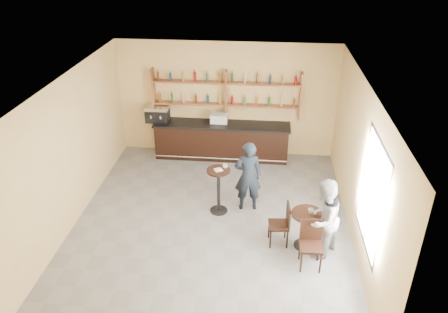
# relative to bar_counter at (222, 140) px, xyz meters

# --- Properties ---
(floor) EXTENTS (7.00, 7.00, 0.00)m
(floor) POSITION_rel_bar_counter_xyz_m (0.10, -3.15, -0.51)
(floor) COLOR slate
(floor) RESTS_ON ground
(ceiling) EXTENTS (7.00, 7.00, 0.00)m
(ceiling) POSITION_rel_bar_counter_xyz_m (0.10, -3.15, 2.69)
(ceiling) COLOR white
(ceiling) RESTS_ON wall_back
(wall_back) EXTENTS (7.00, 0.00, 7.00)m
(wall_back) POSITION_rel_bar_counter_xyz_m (0.10, 0.35, 1.09)
(wall_back) COLOR #EECB87
(wall_back) RESTS_ON floor
(wall_front) EXTENTS (7.00, 0.00, 7.00)m
(wall_front) POSITION_rel_bar_counter_xyz_m (0.10, -6.65, 1.09)
(wall_front) COLOR #EECB87
(wall_front) RESTS_ON floor
(wall_left) EXTENTS (0.00, 7.00, 7.00)m
(wall_left) POSITION_rel_bar_counter_xyz_m (-2.90, -3.15, 1.09)
(wall_left) COLOR #EECB87
(wall_left) RESTS_ON floor
(wall_right) EXTENTS (0.00, 7.00, 7.00)m
(wall_right) POSITION_rel_bar_counter_xyz_m (3.10, -3.15, 1.09)
(wall_right) COLOR #EECB87
(wall_right) RESTS_ON floor
(window_pane) EXTENTS (0.00, 2.00, 2.00)m
(window_pane) POSITION_rel_bar_counter_xyz_m (3.09, -4.35, 1.19)
(window_pane) COLOR white
(window_pane) RESTS_ON wall_right
(window_frame) EXTENTS (0.04, 1.70, 2.10)m
(window_frame) POSITION_rel_bar_counter_xyz_m (3.09, -4.35, 1.19)
(window_frame) COLOR black
(window_frame) RESTS_ON wall_right
(shelf_unit) EXTENTS (4.00, 0.26, 1.40)m
(shelf_unit) POSITION_rel_bar_counter_xyz_m (0.10, 0.22, 1.30)
(shelf_unit) COLOR brown
(shelf_unit) RESTS_ON wall_back
(liquor_bottles) EXTENTS (3.68, 0.10, 1.00)m
(liquor_bottles) POSITION_rel_bar_counter_xyz_m (0.10, 0.22, 1.47)
(liquor_bottles) COLOR #8C5919
(liquor_bottles) RESTS_ON shelf_unit
(bar_counter) EXTENTS (3.76, 0.73, 1.02)m
(bar_counter) POSITION_rel_bar_counter_xyz_m (0.00, 0.00, 0.00)
(bar_counter) COLOR black
(bar_counter) RESTS_ON floor
(espresso_machine) EXTENTS (0.63, 0.42, 0.44)m
(espresso_machine) POSITION_rel_bar_counter_xyz_m (-1.79, 0.00, 0.73)
(espresso_machine) COLOR black
(espresso_machine) RESTS_ON bar_counter
(pastry_case) EXTENTS (0.49, 0.39, 0.29)m
(pastry_case) POSITION_rel_bar_counter_xyz_m (-0.07, 0.00, 0.65)
(pastry_case) COLOR silver
(pastry_case) RESTS_ON bar_counter
(pedestal_table) EXTENTS (0.54, 0.54, 1.09)m
(pedestal_table) POSITION_rel_bar_counter_xyz_m (0.21, -2.69, 0.04)
(pedestal_table) COLOR black
(pedestal_table) RESTS_ON floor
(napkin) EXTENTS (0.23, 0.23, 0.00)m
(napkin) POSITION_rel_bar_counter_xyz_m (0.21, -2.69, 0.58)
(napkin) COLOR white
(napkin) RESTS_ON pedestal_table
(donut) EXTENTS (0.14, 0.14, 0.04)m
(donut) POSITION_rel_bar_counter_xyz_m (0.22, -2.70, 0.61)
(donut) COLOR #DE9151
(donut) RESTS_ON napkin
(cup_pedestal) EXTENTS (0.15, 0.15, 0.09)m
(cup_pedestal) POSITION_rel_bar_counter_xyz_m (0.35, -2.59, 0.63)
(cup_pedestal) COLOR white
(cup_pedestal) RESTS_ON pedestal_table
(man_main) EXTENTS (0.67, 0.50, 1.70)m
(man_main) POSITION_rel_bar_counter_xyz_m (0.85, -2.49, 0.34)
(man_main) COLOR black
(man_main) RESTS_ON floor
(cafe_table) EXTENTS (0.84, 0.84, 0.82)m
(cafe_table) POSITION_rel_bar_counter_xyz_m (2.10, -3.76, -0.10)
(cafe_table) COLOR black
(cafe_table) RESTS_ON floor
(cup_cafe) EXTENTS (0.13, 0.13, 0.10)m
(cup_cafe) POSITION_rel_bar_counter_xyz_m (2.15, -3.76, 0.36)
(cup_cafe) COLOR white
(cup_cafe) RESTS_ON cafe_table
(chair_west) EXTENTS (0.44, 0.44, 0.92)m
(chair_west) POSITION_rel_bar_counter_xyz_m (1.55, -3.71, -0.05)
(chair_west) COLOR black
(chair_west) RESTS_ON floor
(chair_south) EXTENTS (0.43, 0.43, 0.97)m
(chair_south) POSITION_rel_bar_counter_xyz_m (2.15, -4.36, -0.02)
(chair_south) COLOR black
(chair_south) RESTS_ON floor
(patron_second) EXTENTS (0.98, 1.03, 1.68)m
(patron_second) POSITION_rel_bar_counter_xyz_m (2.37, -3.95, 0.33)
(patron_second) COLOR gray
(patron_second) RESTS_ON floor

